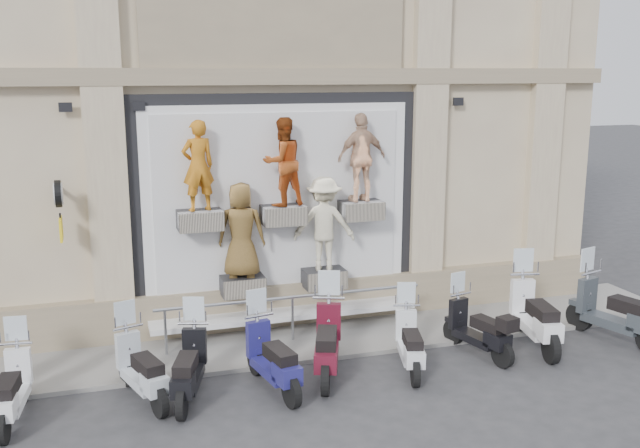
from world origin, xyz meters
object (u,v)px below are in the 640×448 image
(scooter_c, at_px, (141,356))
(scooter_d, at_px, (188,355))
(scooter_h, at_px, (478,318))
(scooter_i, at_px, (536,303))
(scooter_j, at_px, (616,299))
(scooter_g, at_px, (410,332))
(scooter_f, at_px, (327,329))
(scooter_b, at_px, (10,376))
(scooter_e, at_px, (272,345))
(clock_sign_bracket, at_px, (59,202))
(guard_rail, at_px, (293,320))

(scooter_c, distance_m, scooter_d, 0.72)
(scooter_h, bearing_deg, scooter_i, -10.97)
(scooter_j, bearing_deg, scooter_g, 164.50)
(scooter_f, bearing_deg, scooter_b, -157.75)
(scooter_e, bearing_deg, scooter_b, 167.60)
(scooter_e, relative_size, scooter_f, 0.92)
(scooter_b, bearing_deg, scooter_e, 4.63)
(scooter_g, distance_m, scooter_i, 2.63)
(scooter_d, distance_m, scooter_f, 2.29)
(scooter_i, bearing_deg, clock_sign_bracket, 178.12)
(scooter_c, distance_m, scooter_i, 6.98)
(scooter_f, relative_size, scooter_i, 0.96)
(guard_rail, relative_size, scooter_i, 2.44)
(scooter_f, distance_m, scooter_j, 5.56)
(scooter_e, bearing_deg, scooter_c, 162.28)
(scooter_f, height_order, scooter_h, scooter_f)
(scooter_d, distance_m, scooter_i, 6.28)
(scooter_f, xyz_separation_m, scooter_g, (1.38, -0.23, -0.12))
(guard_rail, relative_size, scooter_g, 2.97)
(scooter_f, bearing_deg, scooter_d, -154.86)
(scooter_d, bearing_deg, scooter_h, 19.68)
(clock_sign_bracket, bearing_deg, scooter_h, -16.15)
(scooter_e, height_order, scooter_j, scooter_j)
(scooter_d, relative_size, scooter_g, 1.05)
(scooter_g, bearing_deg, scooter_f, -173.21)
(scooter_f, relative_size, scooter_j, 0.98)
(guard_rail, xyz_separation_m, scooter_j, (5.72, -1.72, 0.37))
(scooter_j, bearing_deg, scooter_b, 163.60)
(scooter_b, relative_size, scooter_h, 1.01)
(scooter_e, bearing_deg, clock_sign_bracket, 133.03)
(scooter_b, height_order, scooter_g, scooter_b)
(scooter_f, relative_size, scooter_h, 1.17)
(scooter_b, bearing_deg, scooter_i, 7.76)
(scooter_b, relative_size, scooter_c, 0.97)
(scooter_j, bearing_deg, scooter_h, 159.69)
(scooter_f, distance_m, scooter_h, 2.81)
(scooter_e, distance_m, scooter_i, 5.00)
(scooter_d, xyz_separation_m, scooter_h, (5.09, 0.20, -0.03))
(guard_rail, height_order, scooter_j, scooter_j)
(scooter_c, bearing_deg, scooter_g, -20.61)
(scooter_d, height_order, scooter_g, scooter_d)
(guard_rail, xyz_separation_m, scooter_i, (4.16, -1.48, 0.38))
(scooter_f, bearing_deg, scooter_i, 21.46)
(clock_sign_bracket, xyz_separation_m, scooter_d, (1.78, -2.19, -2.07))
(clock_sign_bracket, height_order, scooter_i, clock_sign_bracket)
(scooter_i, relative_size, scooter_j, 1.01)
(clock_sign_bracket, relative_size, scooter_d, 0.57)
(clock_sign_bracket, height_order, scooter_d, clock_sign_bracket)
(guard_rail, xyz_separation_m, scooter_h, (2.97, -1.52, 0.23))
(scooter_e, height_order, scooter_g, scooter_e)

